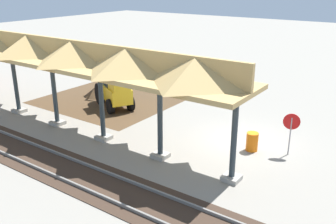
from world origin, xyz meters
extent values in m
plane|color=gray|center=(0.00, 0.00, 0.00)|extent=(120.00, 120.00, 0.00)
cube|color=#4C3823|center=(10.26, -0.92, 0.00)|extent=(8.59, 7.00, 0.01)
cube|color=#9E998E|center=(-1.28, 3.79, 0.10)|extent=(0.70, 0.70, 0.20)
cylinder|color=#2D383D|center=(-1.28, 3.79, 1.80)|extent=(0.24, 0.24, 3.60)
cube|color=#9E998E|center=(2.31, 3.79, 0.10)|extent=(0.70, 0.70, 0.20)
cylinder|color=#2D383D|center=(2.31, 3.79, 1.80)|extent=(0.24, 0.24, 3.60)
cube|color=#9E998E|center=(5.90, 3.79, 0.10)|extent=(0.70, 0.70, 0.20)
cylinder|color=#2D383D|center=(5.90, 3.79, 1.80)|extent=(0.24, 0.24, 3.60)
cube|color=#9E998E|center=(9.49, 3.79, 0.10)|extent=(0.70, 0.70, 0.20)
cylinder|color=#2D383D|center=(9.49, 3.79, 1.80)|extent=(0.24, 0.24, 3.60)
cube|color=#9E998E|center=(13.07, 3.79, 0.10)|extent=(0.70, 0.70, 0.20)
cylinder|color=#2D383D|center=(13.07, 3.79, 1.80)|extent=(0.24, 0.24, 3.60)
cube|color=tan|center=(7.69, 3.79, 3.70)|extent=(19.15, 3.20, 0.20)
cube|color=tan|center=(7.69, 3.79, 4.35)|extent=(19.15, 0.20, 1.10)
pyramid|color=tan|center=(0.51, 3.79, 4.35)|extent=(3.23, 3.20, 1.10)
pyramid|color=tan|center=(4.10, 3.79, 4.35)|extent=(3.23, 3.20, 1.10)
pyramid|color=tan|center=(7.69, 3.79, 4.35)|extent=(3.23, 3.20, 1.10)
pyramid|color=tan|center=(11.28, 3.79, 4.35)|extent=(3.23, 3.20, 1.10)
cube|color=slate|center=(0.00, 6.35, 0.07)|extent=(60.00, 0.08, 0.15)
cube|color=slate|center=(0.00, 7.78, 0.07)|extent=(60.00, 0.08, 0.15)
cube|color=#38281E|center=(0.00, 7.07, 0.01)|extent=(60.00, 2.58, 0.03)
cylinder|color=gray|center=(-2.39, 0.11, 0.92)|extent=(0.06, 0.06, 1.83)
cylinder|color=red|center=(-2.39, 0.11, 1.64)|extent=(0.73, 0.25, 0.76)
cube|color=yellow|center=(8.97, -0.40, 0.97)|extent=(3.43, 2.69, 0.90)
cube|color=#1E262D|center=(9.14, -0.50, 2.12)|extent=(1.71, 1.66, 1.40)
cube|color=yellow|center=(8.07, 0.10, 1.67)|extent=(1.54, 1.51, 0.50)
cylinder|color=black|center=(9.46, -1.49, 0.70)|extent=(1.37, 0.94, 1.40)
cylinder|color=black|center=(10.15, -0.24, 0.70)|extent=(1.37, 0.94, 1.40)
cylinder|color=black|center=(7.70, -0.44, 0.45)|extent=(0.93, 0.70, 0.90)
cylinder|color=black|center=(8.33, 0.70, 0.45)|extent=(0.93, 0.70, 0.90)
cylinder|color=yellow|center=(10.76, -1.40, 2.08)|extent=(1.02, 0.68, 1.41)
cylinder|color=yellow|center=(11.44, -1.78, 2.18)|extent=(0.76, 0.52, 1.19)
cube|color=#47474C|center=(11.72, -1.94, 1.62)|extent=(0.91, 0.99, 0.40)
cone|color=#4C3823|center=(11.55, -1.45, 0.00)|extent=(3.85, 3.85, 1.53)
cylinder|color=orange|center=(-0.81, 0.66, 0.45)|extent=(0.56, 0.56, 0.90)
camera|label=1|loc=(-6.90, 16.23, 7.73)|focal=40.00mm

